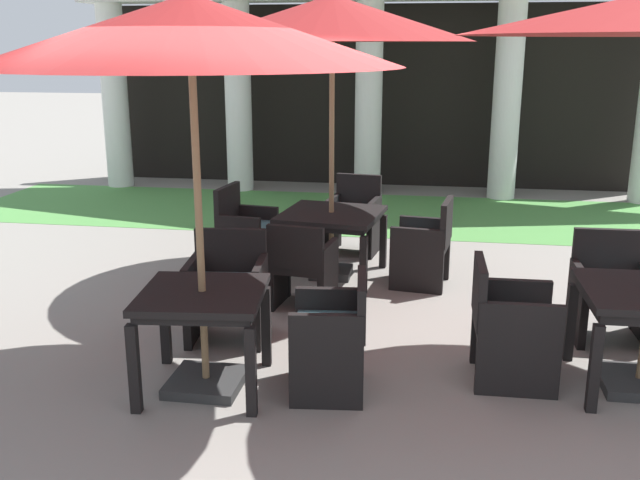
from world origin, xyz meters
The scene contains 14 objects.
ground_plane centered at (0.00, 0.00, 0.00)m, with size 60.00×60.00×0.00m, color gray.
lawn_strip centered at (0.00, 5.56, 0.00)m, with size 11.67×2.73×0.01m, color #519347.
patio_table_near_foreground centered at (0.04, 2.56, 0.61)m, with size 1.12×1.12×0.70m.
patio_umbrella_near_foreground centered at (0.04, 2.56, 2.63)m, with size 2.80×2.80×2.93m.
patio_chair_near_foreground_west centered at (-0.94, 2.70, 0.42)m, with size 0.59×0.66×0.92m.
patio_chair_near_foreground_south centered at (-0.09, 1.58, 0.39)m, with size 0.61×0.57×0.83m.
patio_chair_near_foreground_north centered at (0.18, 3.54, 0.41)m, with size 0.63×0.60×0.90m.
patio_chair_near_foreground_east centered at (1.02, 2.43, 0.42)m, with size 0.62×0.63×0.90m.
patio_table_mid_left centered at (-0.48, -0.13, 0.63)m, with size 0.94×0.94×0.74m.
patio_umbrella_mid_left centered at (-0.48, -0.13, 2.47)m, with size 2.75×2.75×2.77m.
patio_chair_mid_left_north centered at (-0.58, 0.78, 0.43)m, with size 0.68×0.62×0.89m.
patio_chair_mid_left_east centered at (0.43, -0.04, 0.42)m, with size 0.57×0.64×0.86m.
patio_chair_far_back_north centered at (2.59, 1.29, 0.40)m, with size 0.62×0.59×0.89m.
patio_chair_far_back_west centered at (1.68, 0.34, 0.42)m, with size 0.60×0.60×0.90m.
Camera 1 is at (1.08, -4.68, 2.40)m, focal length 40.25 mm.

